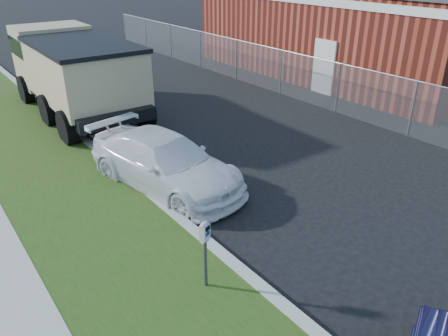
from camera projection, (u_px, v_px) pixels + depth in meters
ground at (297, 206)px, 10.20m from camera, size 120.00×120.00×0.00m
streetside at (25, 248)px, 8.63m from camera, size 6.12×50.00×0.15m
chainlink_fence at (282, 64)px, 17.91m from camera, size 0.06×30.06×30.00m
brick_building at (358, 26)px, 21.46m from camera, size 9.20×14.20×4.17m
parking_meter at (205, 241)px, 7.16m from camera, size 0.21×0.17×1.30m
white_wagon at (165, 161)px, 10.86m from camera, size 2.73×4.81×1.32m
dump_truck at (73, 69)px, 15.57m from camera, size 3.03×7.35×2.85m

